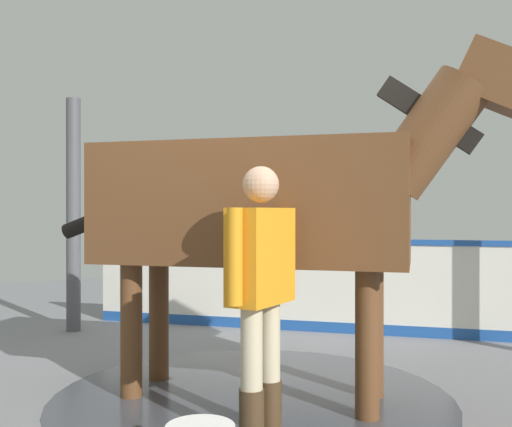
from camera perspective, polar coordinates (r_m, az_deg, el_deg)
name	(u,v)px	position (r m, az deg, el deg)	size (l,w,h in m)	color
ground_plane	(212,397)	(4.57, -4.25, -17.27)	(16.00, 16.00, 0.02)	gray
wet_patch	(252,396)	(4.54, -0.38, -17.25)	(2.94, 2.94, 0.00)	#42444C
barrier_wall	(310,288)	(6.78, 5.29, -7.22)	(3.86, 3.67, 1.06)	silver
roof_post_far	(73,215)	(7.02, -17.24, -0.12)	(0.16, 0.16, 2.65)	#4C4C51
horse	(269,203)	(4.29, 1.22, 1.05)	(2.75, 2.63, 2.51)	brown
handler	(261,282)	(3.55, 0.47, -6.68)	(0.41, 0.60, 1.63)	#47331E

